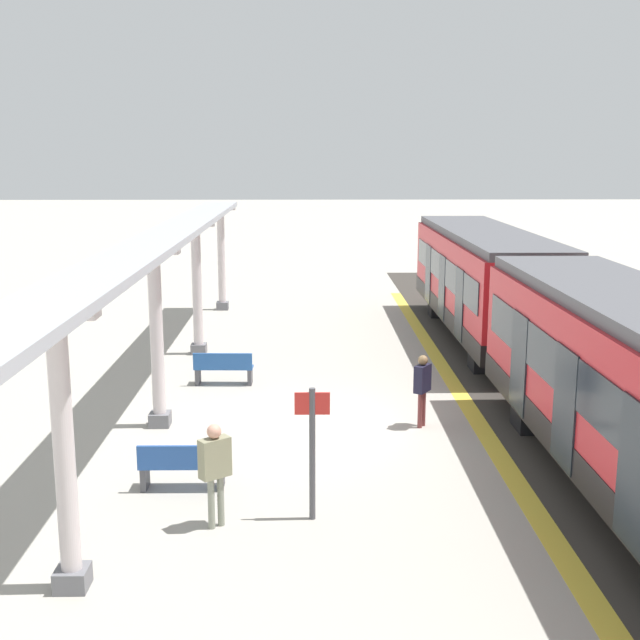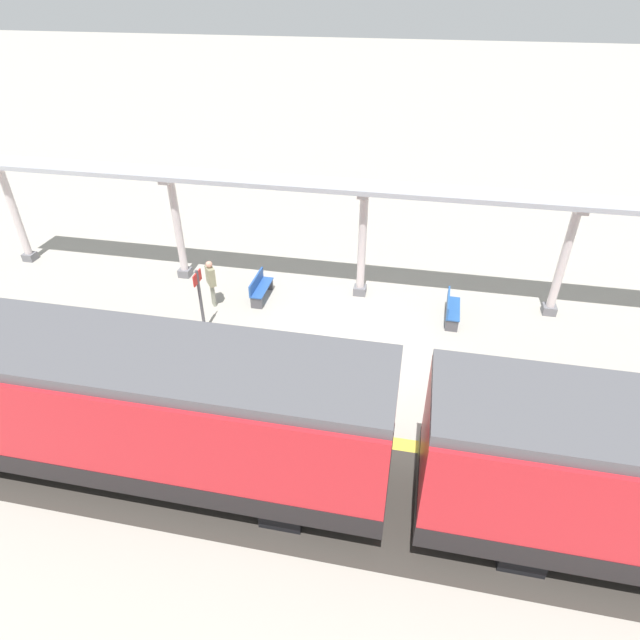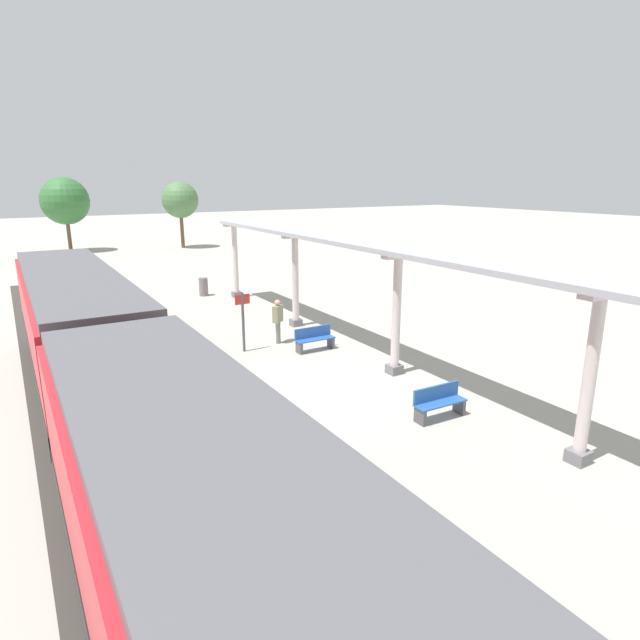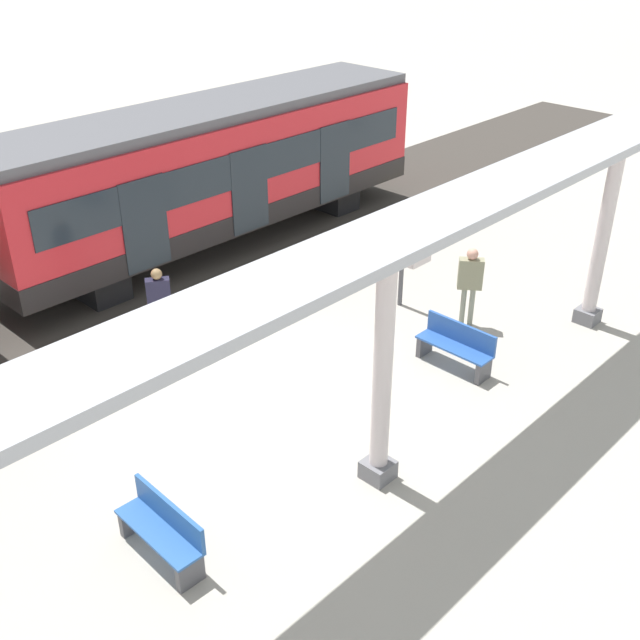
% 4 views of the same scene
% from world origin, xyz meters
% --- Properties ---
extents(ground_plane, '(176.00, 176.00, 0.00)m').
position_xyz_m(ground_plane, '(0.00, 0.00, 0.00)').
color(ground_plane, '#A5A095').
extents(tactile_edge_strip, '(0.41, 34.07, 0.01)m').
position_xyz_m(tactile_edge_strip, '(-3.61, 0.00, 0.00)').
color(tactile_edge_strip, gold).
rests_on(tactile_edge_strip, ground).
extents(trackbed, '(3.20, 46.07, 0.01)m').
position_xyz_m(trackbed, '(-5.41, 0.00, 0.00)').
color(trackbed, '#38332D').
rests_on(trackbed, ground).
extents(train_far_carriage, '(2.65, 11.76, 3.48)m').
position_xyz_m(train_far_carriage, '(-5.41, 4.02, 1.83)').
color(train_far_carriage, red).
rests_on(train_far_carriage, ground).
extents(canopy_pillar_second, '(1.10, 0.44, 3.88)m').
position_xyz_m(canopy_pillar_second, '(3.36, -6.57, 1.96)').
color(canopy_pillar_second, slate).
rests_on(canopy_pillar_second, ground).
extents(canopy_pillar_third, '(1.10, 0.44, 3.88)m').
position_xyz_m(canopy_pillar_third, '(3.36, -0.08, 1.96)').
color(canopy_pillar_third, slate).
rests_on(canopy_pillar_third, ground).
extents(canopy_pillar_fourth, '(1.10, 0.44, 3.88)m').
position_xyz_m(canopy_pillar_fourth, '(3.36, 6.64, 1.96)').
color(canopy_pillar_fourth, slate).
rests_on(canopy_pillar_fourth, ground).
extents(canopy_pillar_fifth, '(1.10, 0.44, 3.88)m').
position_xyz_m(canopy_pillar_fifth, '(3.36, 13.31, 1.96)').
color(canopy_pillar_fifth, slate).
rests_on(canopy_pillar_fifth, ground).
extents(canopy_beam, '(1.20, 27.59, 0.16)m').
position_xyz_m(canopy_beam, '(3.36, -0.08, 3.96)').
color(canopy_beam, '#A8AAB2').
rests_on(canopy_beam, canopy_pillar_nearest).
extents(bench_near_end, '(1.51, 0.48, 0.86)m').
position_xyz_m(bench_near_end, '(2.30, -3.25, 0.44)').
color(bench_near_end, '#26569D').
rests_on(bench_near_end, ground).
extents(bench_mid_platform, '(1.50, 0.45, 0.86)m').
position_xyz_m(bench_mid_platform, '(2.36, 3.35, 0.44)').
color(bench_mid_platform, '#2853A0').
rests_on(bench_mid_platform, ground).
extents(platform_info_sign, '(0.56, 0.10, 2.20)m').
position_xyz_m(platform_info_sign, '(0.08, 4.54, 1.33)').
color(platform_info_sign, '#4C4C51').
rests_on(platform_info_sign, ground).
extents(passenger_waiting_near_edge, '(0.43, 0.50, 1.60)m').
position_xyz_m(passenger_waiting_near_edge, '(-2.31, 0.07, 1.00)').
color(passenger_waiting_near_edge, brown).
rests_on(passenger_waiting_near_edge, ground).
extents(passenger_by_the_benches, '(0.53, 0.47, 1.70)m').
position_xyz_m(passenger_by_the_benches, '(1.61, 4.81, 1.07)').
color(passenger_by_the_benches, gray).
rests_on(passenger_by_the_benches, ground).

